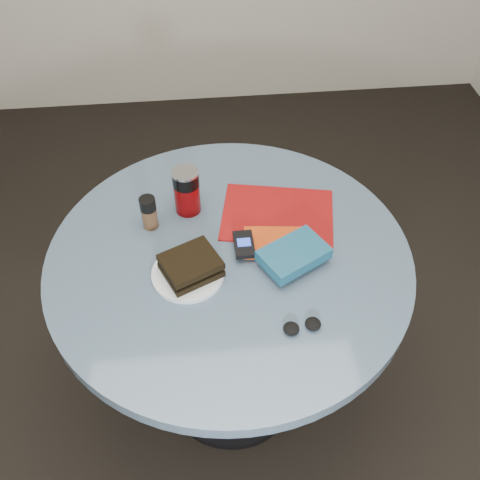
{
  "coord_description": "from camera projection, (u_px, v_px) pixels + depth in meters",
  "views": [
    {
      "loc": [
        -0.07,
        -0.97,
        1.84
      ],
      "look_at": [
        0.03,
        0.0,
        0.8
      ],
      "focal_mm": 40.0,
      "sensor_mm": 36.0,
      "label": 1
    }
  ],
  "objects": [
    {
      "name": "soda_can",
      "position": [
        187.0,
        191.0,
        1.53
      ],
      "size": [
        0.08,
        0.08,
        0.14
      ],
      "color": "#6F0507",
      "rests_on": "table"
    },
    {
      "name": "plate",
      "position": [
        188.0,
        274.0,
        1.4
      ],
      "size": [
        0.24,
        0.24,
        0.01
      ],
      "primitive_type": "cylinder",
      "rotation": [
        0.0,
        0.0,
        0.32
      ],
      "color": "white",
      "rests_on": "table"
    },
    {
      "name": "mp3_player",
      "position": [
        244.0,
        244.0,
        1.45
      ],
      "size": [
        0.05,
        0.09,
        0.02
      ],
      "color": "black",
      "rests_on": "red_book"
    },
    {
      "name": "headphones",
      "position": [
        302.0,
        326.0,
        1.28
      ],
      "size": [
        0.1,
        0.05,
        0.02
      ],
      "color": "black",
      "rests_on": "table"
    },
    {
      "name": "red_book",
      "position": [
        275.0,
        243.0,
        1.47
      ],
      "size": [
        0.18,
        0.13,
        0.01
      ],
      "primitive_type": "cube",
      "rotation": [
        0.0,
        0.0,
        -0.11
      ],
      "color": "#BB3B0E",
      "rests_on": "magazine"
    },
    {
      "name": "pepper_grinder",
      "position": [
        149.0,
        212.0,
        1.5
      ],
      "size": [
        0.05,
        0.05,
        0.1
      ],
      "color": "#4F3622",
      "rests_on": "table"
    },
    {
      "name": "novel",
      "position": [
        294.0,
        255.0,
        1.41
      ],
      "size": [
        0.21,
        0.18,
        0.03
      ],
      "primitive_type": "cube",
      "rotation": [
        0.0,
        0.0,
        0.5
      ],
      "color": "navy",
      "rests_on": "red_book"
    },
    {
      "name": "ground",
      "position": [
        232.0,
        386.0,
        2.01
      ],
      "size": [
        4.0,
        4.0,
        0.0
      ],
      "primitive_type": "plane",
      "color": "black",
      "rests_on": "ground"
    },
    {
      "name": "table",
      "position": [
        230.0,
        290.0,
        1.58
      ],
      "size": [
        1.0,
        1.0,
        0.75
      ],
      "color": "black",
      "rests_on": "ground"
    },
    {
      "name": "magazine",
      "position": [
        278.0,
        215.0,
        1.56
      ],
      "size": [
        0.36,
        0.3,
        0.01
      ],
      "primitive_type": "cube",
      "rotation": [
        0.0,
        0.0,
        -0.2
      ],
      "color": "maroon",
      "rests_on": "table"
    },
    {
      "name": "sandwich",
      "position": [
        191.0,
        266.0,
        1.38
      ],
      "size": [
        0.18,
        0.17,
        0.05
      ],
      "color": "black",
      "rests_on": "plate"
    }
  ]
}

